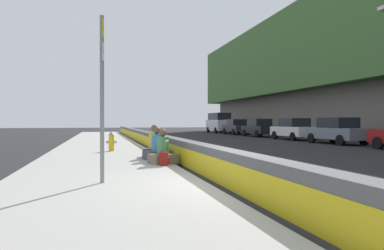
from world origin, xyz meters
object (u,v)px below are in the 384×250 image
parked_car_far (236,127)px  parked_car_fourth (294,129)px  parked_car_midline (259,128)px  parked_car_farther (219,122)px  seated_person_middle (157,149)px  route_sign_post (102,87)px  seated_person_rear (155,147)px  parked_car_third (337,131)px  backpack (164,159)px  fire_hydrant (111,141)px  seated_person_foreground (163,153)px

parked_car_far → parked_car_fourth: bearing=-179.4°
parked_car_midline → parked_car_farther: size_ratio=0.88×
parked_car_midline → parked_car_far: 5.94m
seated_person_middle → parked_car_far: 28.46m
parked_car_midline → parked_car_farther: (12.24, -0.10, 0.49)m
route_sign_post → seated_person_rear: 5.85m
parked_car_third → seated_person_rear: bearing=118.2°
parked_car_midline → parked_car_far: (5.94, -0.02, 0.00)m
backpack → parked_car_far: bearing=-25.6°
parked_car_farther → fire_hydrant: bearing=152.4°
fire_hydrant → parked_car_fourth: size_ratio=0.20×
route_sign_post → fire_hydrant: route_sign_post is taller
parked_car_fourth → parked_car_midline: size_ratio=1.00×
seated_person_middle → backpack: seated_person_middle is taller
seated_person_rear → parked_car_far: size_ratio=0.27×
parked_car_fourth → parked_car_farther: parked_car_farther is taller
parked_car_third → seated_person_foreground: bearing=124.8°
parked_car_midline → seated_person_foreground: bearing=148.0°
parked_car_far → parked_car_farther: 6.31m
route_sign_post → parked_car_far: (29.72, -14.78, -1.35)m
route_sign_post → parked_car_third: 19.25m
parked_car_midline → parked_car_farther: bearing=-0.5°
parked_car_farther → route_sign_post: bearing=157.6°
seated_person_rear → fire_hydrant: bearing=24.7°
seated_person_middle → parked_car_farther: size_ratio=0.22×
seated_person_middle → route_sign_post: bearing=156.8°
route_sign_post → seated_person_foreground: bearing=-30.4°
parked_car_third → parked_car_midline: 11.58m
fire_hydrant → seated_person_middle: (-4.10, -1.42, -0.09)m
route_sign_post → backpack: (2.72, -1.82, -1.88)m
parked_car_fourth → parked_car_far: size_ratio=1.00×
parked_car_third → parked_car_far: size_ratio=1.01×
parked_car_farther → parked_car_third: bearing=179.9°
seated_person_middle → parked_car_far: parked_car_far is taller
route_sign_post → parked_car_third: route_sign_post is taller
route_sign_post → seated_person_middle: bearing=-23.2°
seated_person_middle → seated_person_rear: (0.90, -0.05, 0.02)m
seated_person_rear → parked_car_far: bearing=-27.7°
seated_person_rear → parked_car_far: 27.63m
seated_person_foreground → parked_car_midline: (20.59, -12.88, 0.38)m
route_sign_post → parked_car_farther: bearing=-22.4°
seated_person_middle → parked_car_third: size_ratio=0.25×
seated_person_foreground → parked_car_midline: bearing=-32.0°
route_sign_post → parked_car_midline: (23.78, -14.76, -1.35)m
seated_person_rear → parked_car_third: parked_car_third is taller
parked_car_fourth → parked_car_midline: 6.11m
seated_person_rear → parked_car_farther: (30.75, -12.94, 0.84)m
backpack → parked_car_third: (9.47, -13.01, 0.53)m
fire_hydrant → seated_person_middle: size_ratio=0.78×
fire_hydrant → parked_car_third: (3.74, -14.38, 0.27)m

